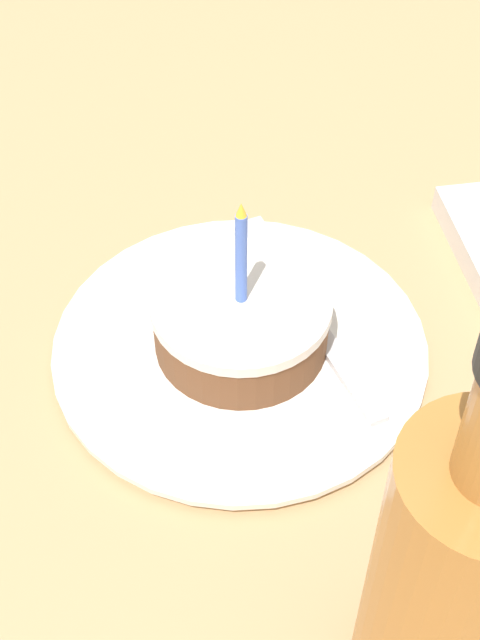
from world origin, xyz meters
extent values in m
cube|color=tan|center=(0.00, 0.00, -0.02)|extent=(2.40, 2.40, 0.04)
cylinder|color=white|center=(0.02, -0.03, 0.01)|extent=(0.23, 0.23, 0.01)
cylinder|color=white|center=(0.02, -0.03, 0.01)|extent=(0.24, 0.24, 0.00)
cylinder|color=brown|center=(0.02, -0.02, 0.03)|extent=(0.11, 0.11, 0.03)
cylinder|color=silver|center=(0.02, -0.02, 0.05)|extent=(0.11, 0.11, 0.01)
cylinder|color=#4C72E0|center=(0.02, -0.02, 0.09)|extent=(0.01, 0.01, 0.07)
cone|color=yellow|center=(0.02, -0.02, 0.12)|extent=(0.01, 0.01, 0.01)
cube|color=silver|center=(-0.04, -0.02, 0.01)|extent=(0.05, 0.15, 0.01)
cube|color=silver|center=(-0.01, -0.12, 0.01)|extent=(0.03, 0.05, 0.01)
cylinder|color=#B27233|center=(-0.03, 0.20, 0.09)|extent=(0.07, 0.07, 0.19)
camera|label=1|loc=(0.08, 0.35, 0.44)|focal=50.00mm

